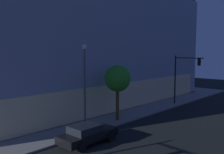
{
  "coord_description": "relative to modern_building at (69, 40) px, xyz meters",
  "views": [
    {
      "loc": [
        -6.68,
        -8.8,
        6.94
      ],
      "look_at": [
        8.13,
        5.18,
        4.96
      ],
      "focal_mm": 39.04,
      "sensor_mm": 36.0,
      "label": 1
    }
  ],
  "objects": [
    {
      "name": "modern_building",
      "position": [
        0.0,
        0.0,
        0.0
      ],
      "size": [
        38.31,
        23.25,
        18.1
      ],
      "color": "#4C4C51",
      "rests_on": "ground"
    },
    {
      "name": "car_black",
      "position": [
        -10.63,
        -16.4,
        -8.19
      ],
      "size": [
        4.83,
        2.25,
        1.51
      ],
      "color": "black",
      "rests_on": "ground"
    },
    {
      "name": "traffic_light_far_corner",
      "position": [
        7.2,
        -15.14,
        -4.48
      ],
      "size": [
        0.51,
        3.82,
        6.5
      ],
      "color": "black",
      "rests_on": "sidewalk_corner"
    },
    {
      "name": "sidewalk_tree",
      "position": [
        -4.4,
        -13.89,
        -4.6
      ],
      "size": [
        2.69,
        2.69,
        5.62
      ],
      "color": "brown",
      "rests_on": "sidewalk_corner"
    },
    {
      "name": "street_lamp_sidewalk",
      "position": [
        -8.54,
        -13.67,
        -4.03
      ],
      "size": [
        0.44,
        0.44,
        7.59
      ],
      "color": "#4D4D4D",
      "rests_on": "sidewalk_corner"
    }
  ]
}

